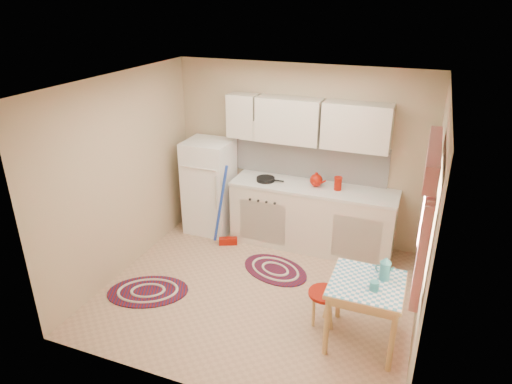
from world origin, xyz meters
The scene contains 14 objects.
room_shell centered at (0.16, 0.24, 1.60)m, with size 3.64×3.60×2.52m.
fridge centered at (-1.25, 1.25, 0.70)m, with size 0.65×0.60×1.40m, color white.
broom centered at (-0.81, 0.90, 0.60)m, with size 0.28×0.12×1.20m, color #1C3EB3, non-canonical shape.
base_cabinets centered at (0.31, 1.30, 0.44)m, with size 2.25×0.60×0.88m, color beige.
countertop centered at (0.31, 1.30, 0.90)m, with size 2.27×0.62×0.04m, color silver.
frying_pan centered at (-0.37, 1.25, 0.94)m, with size 0.26×0.26×0.05m, color black.
red_kettle centered at (0.34, 1.30, 1.02)m, with size 0.19×0.17×0.19m, color #961205, non-canonical shape.
red_canister centered at (0.64, 1.30, 1.00)m, with size 0.10×0.10×0.16m, color #961205.
table centered at (1.31, -0.43, 0.36)m, with size 0.72×0.72×0.72m, color #DCB06E.
stool centered at (0.88, -0.31, 0.21)m, with size 0.35×0.35×0.42m, color #961205.
coffee_pot centered at (1.45, -0.31, 0.85)m, with size 0.13×0.11×0.26m, color teal, non-canonical shape.
mug centered at (1.39, -0.53, 0.77)m, with size 0.09×0.09×0.10m, color teal.
rug_center centered at (0.05, 0.50, 0.01)m, with size 0.93×0.62×0.02m, color #680D0B, non-canonical shape.
rug_left centered at (-1.24, -0.51, 0.01)m, with size 0.98×0.65×0.02m, color #680D0B, non-canonical shape.
Camera 1 is at (1.64, -4.31, 3.32)m, focal length 32.00 mm.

